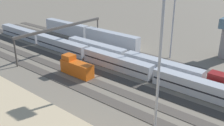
# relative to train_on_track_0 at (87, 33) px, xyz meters

# --- Properties ---
(ground_plane) EXTENTS (400.00, 400.00, 0.00)m
(ground_plane) POSITION_rel_train_on_track_0_xyz_m (-25.19, 15.00, -2.62)
(ground_plane) COLOR #756B5B
(track_bed_0) EXTENTS (140.00, 2.80, 0.12)m
(track_bed_0) POSITION_rel_train_on_track_0_xyz_m (-25.19, 0.00, -2.56)
(track_bed_0) COLOR #4C443D
(track_bed_0) RESTS_ON ground_plane
(track_bed_1) EXTENTS (140.00, 2.80, 0.12)m
(track_bed_1) POSITION_rel_train_on_track_0_xyz_m (-25.19, 5.00, -2.56)
(track_bed_1) COLOR #4C443D
(track_bed_1) RESTS_ON ground_plane
(track_bed_2) EXTENTS (140.00, 2.80, 0.12)m
(track_bed_2) POSITION_rel_train_on_track_0_xyz_m (-25.19, 10.00, -2.56)
(track_bed_2) COLOR #4C443D
(track_bed_2) RESTS_ON ground_plane
(track_bed_3) EXTENTS (140.00, 2.80, 0.12)m
(track_bed_3) POSITION_rel_train_on_track_0_xyz_m (-25.19, 15.00, -2.56)
(track_bed_3) COLOR #3D3833
(track_bed_3) RESTS_ON ground_plane
(track_bed_4) EXTENTS (140.00, 2.80, 0.12)m
(track_bed_4) POSITION_rel_train_on_track_0_xyz_m (-25.19, 20.00, -2.56)
(track_bed_4) COLOR #3D3833
(track_bed_4) RESTS_ON ground_plane
(track_bed_5) EXTENTS (140.00, 2.80, 0.12)m
(track_bed_5) POSITION_rel_train_on_track_0_xyz_m (-25.19, 25.00, -2.56)
(track_bed_5) COLOR #4C443D
(track_bed_5) RESTS_ON ground_plane
(track_bed_6) EXTENTS (140.00, 2.80, 0.12)m
(track_bed_6) POSITION_rel_train_on_track_0_xyz_m (-25.19, 30.00, -2.56)
(track_bed_6) COLOR #4C443D
(track_bed_6) RESTS_ON ground_plane
(train_on_track_0) EXTENTS (47.20, 3.00, 5.00)m
(train_on_track_0) POSITION_rel_train_on_track_0_xyz_m (0.00, 0.00, 0.00)
(train_on_track_0) COLOR #B7BABF
(train_on_track_0) RESTS_ON ground_plane
(train_on_track_5) EXTENTS (10.00, 3.00, 5.00)m
(train_on_track_5) POSITION_rel_train_on_track_0_xyz_m (-21.00, 25.00, -0.46)
(train_on_track_5) COLOR #D85914
(train_on_track_5) RESTS_ON ground_plane
(train_on_track_2) EXTENTS (66.40, 3.06, 4.40)m
(train_on_track_2) POSITION_rel_train_on_track_0_xyz_m (-36.02, 10.00, -0.51)
(train_on_track_2) COLOR maroon
(train_on_track_2) RESTS_ON ground_plane
(train_on_track_3) EXTENTS (114.80, 3.06, 4.40)m
(train_on_track_3) POSITION_rel_train_on_track_0_xyz_m (-24.60, 15.00, -0.56)
(train_on_track_3) COLOR #285193
(train_on_track_3) RESTS_ON ground_plane
(light_mast_0) EXTENTS (2.80, 0.70, 25.50)m
(light_mast_0) POSITION_rel_train_on_track_0_xyz_m (-33.86, -2.94, 13.78)
(light_mast_0) COLOR #9EA0A5
(light_mast_0) RESTS_ON ground_plane
(light_mast_1) EXTENTS (2.80, 0.70, 28.33)m
(light_mast_1) POSITION_rel_train_on_track_0_xyz_m (-50.42, 33.34, 15.32)
(light_mast_1) COLOR #9EA0A5
(light_mast_1) RESTS_ON ground_plane
(signal_gantry) EXTENTS (0.70, 35.00, 8.80)m
(signal_gantry) POSITION_rel_train_on_track_0_xyz_m (-3.57, 15.00, 5.03)
(signal_gantry) COLOR #4C4742
(signal_gantry) RESTS_ON ground_plane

